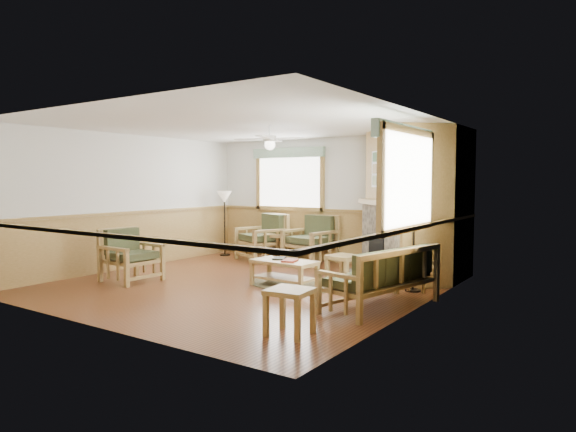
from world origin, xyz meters
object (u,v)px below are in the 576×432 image
Objects in this scene: end_table_chairs at (278,247)px; end_table_sofa at (290,312)px; coffee_table at (284,273)px; armchair_left at (131,255)px; armchair_back_left at (261,237)px; floor_lamp_left at (225,223)px; armchair_back_right at (310,239)px; sofa at (380,277)px; floor_lamp_right at (414,241)px; footstool at (344,268)px.

end_table_chairs reaches higher than end_table_sofa.
armchair_left is at bearing -152.40° from coffee_table.
armchair_back_left is at bearing 130.46° from end_table_sofa.
armchair_back_left is 0.93× the size of coffee_table.
armchair_back_right is at bearing 4.31° from floor_lamp_left.
armchair_left is at bearing -77.99° from floor_lamp_left.
coffee_table is at bearing -62.56° from armchair_left.
sofa is at bearing -78.16° from armchair_left.
floor_lamp_right is at bearing -63.16° from armchair_left.
end_table_chairs is (-3.63, 2.62, -0.13)m from sofa.
floor_lamp_right is at bearing -20.44° from end_table_chairs.
sofa is 3.43× the size of end_table_sofa.
armchair_left is at bearing -103.08° from end_table_chairs.
sofa is 1.69× the size of coffee_table.
armchair_back_right is 3.78m from armchair_left.
armchair_back_left is at bearing 158.49° from footstool.
armchair_back_left is 0.67× the size of floor_lamp_left.
floor_lamp_right is (1.93, 0.85, 0.58)m from coffee_table.
end_table_sofa is 0.34× the size of floor_lamp_right.
armchair_back_right reaches higher than end_table_chairs.
floor_lamp_left reaches higher than armchair_back_left.
armchair_left is 3.44m from end_table_chairs.
end_table_chairs is at bearing -163.51° from armchair_back_right.
armchair_back_left is at bearing -162.43° from end_table_chairs.
floor_lamp_left reaches higher than footstool.
end_table_sofa is at bearing -53.16° from end_table_chairs.
end_table_chairs is (0.78, 3.35, -0.17)m from armchair_left.
floor_lamp_left is at bearing -159.85° from armchair_back_left.
coffee_table is 2.73m from end_table_sofa.
sofa is 5.71m from floor_lamp_left.
armchair_left is at bearing -155.60° from floor_lamp_right.
coffee_table is at bearing 126.01° from end_table_sofa.
sofa is 1.32m from floor_lamp_right.
sofa reaches higher than footstool.
end_table_sofa is 3.41m from footstool.
armchair_back_left reaches higher than footstool.
armchair_left is 3.36m from floor_lamp_left.
armchair_back_left is 2.00× the size of footstool.
armchair_back_right is 1.95m from footstool.
armchair_back_right is 2.29m from floor_lamp_left.
floor_lamp_right is at bearing -167.57° from sofa.
armchair_back_left reaches higher than end_table_sofa.
armchair_left is (-0.42, -3.24, -0.05)m from armchair_back_left.
floor_lamp_right is at bearing 83.91° from end_table_sofa.
coffee_table is 0.68× the size of floor_lamp_right.
floor_lamp_left reaches higher than end_table_chairs.
floor_lamp_left is at bearing 148.84° from coffee_table.
footstool is (-1.03, 3.25, -0.05)m from end_table_sofa.
end_table_sofa is 1.05× the size of footstool.
armchair_back_left is 1.00× the size of armchair_back_right.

